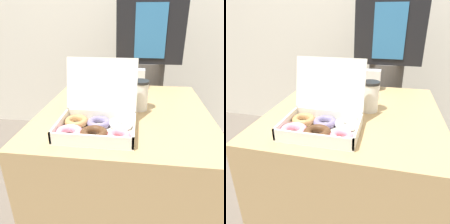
% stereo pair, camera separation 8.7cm
% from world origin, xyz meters
% --- Properties ---
extents(ground_plane, '(14.00, 14.00, 0.00)m').
position_xyz_m(ground_plane, '(0.00, 0.00, 0.00)').
color(ground_plane, '#665B51').
extents(table, '(0.80, 0.84, 0.71)m').
position_xyz_m(table, '(0.00, 0.00, 0.36)').
color(table, tan).
rests_on(table, ground_plane).
extents(donut_box, '(0.33, 0.28, 0.27)m').
position_xyz_m(donut_box, '(-0.10, -0.23, 0.75)').
color(donut_box, white).
rests_on(donut_box, table).
extents(coffee_cup, '(0.08, 0.08, 0.15)m').
position_xyz_m(coffee_cup, '(0.07, 0.01, 0.79)').
color(coffee_cup, white).
rests_on(coffee_cup, table).
extents(napkin_holder, '(0.10, 0.06, 0.12)m').
position_xyz_m(napkin_holder, '(0.05, 0.35, 0.77)').
color(napkin_holder, silver).
rests_on(napkin_holder, table).
extents(person_customer, '(0.45, 0.25, 1.60)m').
position_xyz_m(person_customer, '(0.12, 0.66, 0.86)').
color(person_customer, '#4C4742').
rests_on(person_customer, ground_plane).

